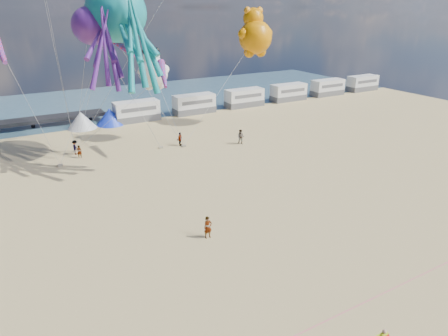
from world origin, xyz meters
TOP-DOWN VIEW (x-y plane):
  - ground at (0.00, 0.00)m, footprint 120.00×120.00m
  - water at (0.00, 55.00)m, footprint 120.00×120.00m
  - motorhome_0 at (6.00, 40.00)m, footprint 6.60×2.50m
  - motorhome_1 at (15.50, 40.00)m, footprint 6.60×2.50m
  - motorhome_2 at (25.00, 40.00)m, footprint 6.60×2.50m
  - motorhome_3 at (34.50, 40.00)m, footprint 6.60×2.50m
  - motorhome_4 at (44.00, 40.00)m, footprint 6.60×2.50m
  - motorhome_5 at (53.50, 40.00)m, footprint 6.60×2.50m
  - tent_white at (-2.00, 40.00)m, footprint 4.00×4.00m
  - tent_blue at (2.00, 40.00)m, footprint 4.00×4.00m
  - rope_line at (0.00, -5.00)m, footprint 34.00×0.03m
  - standing_person at (0.07, 5.73)m, footprint 0.65×0.45m
  - beachgoer_1 at (13.72, 23.05)m, footprint 1.03×1.07m
  - beachgoer_2 at (-4.89, 29.30)m, footprint 0.86×0.98m
  - beachgoer_3 at (6.93, 26.27)m, footprint 1.22×1.17m
  - beachgoer_5 at (-4.73, 27.87)m, footprint 1.47×0.90m
  - sandbag_a at (-7.10, 26.23)m, footprint 0.50×0.35m
  - sandbag_b at (4.42, 26.37)m, footprint 0.50×0.35m
  - sandbag_c at (7.08, 25.56)m, footprint 0.50×0.35m
  - sandbag_d at (7.68, 28.24)m, footprint 0.50×0.35m
  - sandbag_e at (-4.76, 30.35)m, footprint 0.50×0.35m
  - kite_octopus_teal at (0.45, 26.35)m, footprint 7.67×11.90m
  - kite_octopus_purple at (-2.01, 26.91)m, footprint 6.02×9.51m
  - kite_panda at (5.42, 29.91)m, footprint 4.62×4.41m
  - kite_teddy_orange at (20.27, 30.15)m, footprint 5.90×5.61m
  - windsock_mid at (0.76, 27.49)m, footprint 2.97×5.17m
  - windsock_right at (4.46, 24.32)m, footprint 2.03×4.45m

SIDE VIEW (x-z plane):
  - ground at x=0.00m, z-range 0.00..0.00m
  - water at x=0.00m, z-range 0.02..0.02m
  - rope_line at x=0.00m, z-range 0.00..0.04m
  - sandbag_a at x=-7.10m, z-range 0.00..0.22m
  - sandbag_b at x=4.42m, z-range 0.00..0.22m
  - sandbag_c at x=7.08m, z-range 0.00..0.22m
  - sandbag_d at x=7.68m, z-range 0.00..0.22m
  - sandbag_e at x=-4.76m, z-range 0.00..0.22m
  - beachgoer_5 at x=-4.73m, z-range 0.00..1.51m
  - beachgoer_3 at x=6.93m, z-range 0.00..1.67m
  - beachgoer_2 at x=-4.89m, z-range 0.00..1.71m
  - standing_person at x=0.07m, z-range 0.00..1.73m
  - beachgoer_1 at x=13.72m, z-range 0.00..1.84m
  - tent_white at x=-2.00m, z-range 0.00..2.40m
  - tent_blue at x=2.00m, z-range 0.00..2.40m
  - motorhome_0 at x=6.00m, z-range 0.00..3.00m
  - motorhome_1 at x=15.50m, z-range 0.00..3.00m
  - motorhome_2 at x=25.00m, z-range 0.00..3.00m
  - motorhome_3 at x=34.50m, z-range 0.00..3.00m
  - motorhome_4 at x=44.00m, z-range 0.00..3.00m
  - motorhome_5 at x=53.50m, z-range 0.00..3.00m
  - kite_panda at x=5.42m, z-range 5.53..11.37m
  - windsock_right at x=4.46m, z-range 6.93..11.30m
  - kite_teddy_orange at x=20.27m, z-range 8.23..15.93m
  - windsock_mid at x=0.76m, z-range 9.59..14.79m
  - kite_octopus_purple at x=-2.01m, z-range 9.09..19.16m
  - kite_octopus_teal at x=0.45m, z-range 9.06..21.64m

